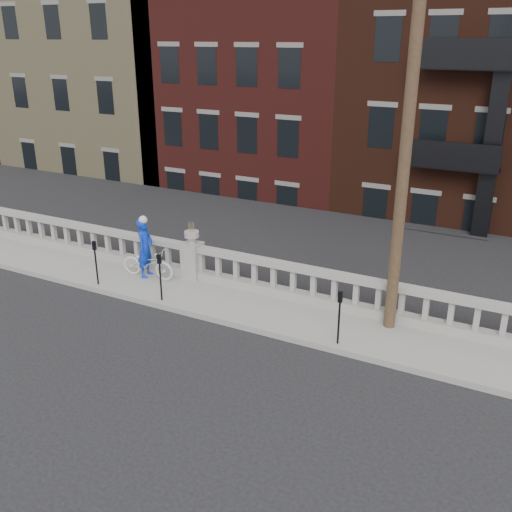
# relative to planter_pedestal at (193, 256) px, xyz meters

# --- Properties ---
(ground) EXTENTS (120.00, 120.00, 0.00)m
(ground) POSITION_rel_planter_pedestal_xyz_m (0.00, -3.95, -0.83)
(ground) COLOR black
(ground) RESTS_ON ground
(sidewalk) EXTENTS (32.00, 2.20, 0.15)m
(sidewalk) POSITION_rel_planter_pedestal_xyz_m (0.00, -0.95, -0.76)
(sidewalk) COLOR #98958D
(sidewalk) RESTS_ON ground
(balustrade) EXTENTS (28.00, 0.34, 1.03)m
(balustrade) POSITION_rel_planter_pedestal_xyz_m (0.00, 0.00, -0.19)
(balustrade) COLOR #98958D
(balustrade) RESTS_ON sidewalk
(planter_pedestal) EXTENTS (0.55, 0.55, 1.76)m
(planter_pedestal) POSITION_rel_planter_pedestal_xyz_m (0.00, 0.00, 0.00)
(planter_pedestal) COLOR #98958D
(planter_pedestal) RESTS_ON sidewalk
(lower_level) EXTENTS (80.00, 44.00, 20.80)m
(lower_level) POSITION_rel_planter_pedestal_xyz_m (0.56, 19.09, 1.80)
(lower_level) COLOR #605E59
(lower_level) RESTS_ON ground
(utility_pole) EXTENTS (1.60, 0.28, 10.00)m
(utility_pole) POSITION_rel_planter_pedestal_xyz_m (6.20, -0.35, 4.41)
(utility_pole) COLOR #422D1E
(utility_pole) RESTS_ON sidewalk
(parking_meter_b) EXTENTS (0.10, 0.09, 1.36)m
(parking_meter_b) POSITION_rel_planter_pedestal_xyz_m (-2.20, -1.80, 0.17)
(parking_meter_b) COLOR black
(parking_meter_b) RESTS_ON sidewalk
(parking_meter_c) EXTENTS (0.10, 0.09, 1.36)m
(parking_meter_c) POSITION_rel_planter_pedestal_xyz_m (0.13, -1.80, 0.17)
(parking_meter_c) COLOR black
(parking_meter_c) RESTS_ON sidewalk
(parking_meter_d) EXTENTS (0.10, 0.09, 1.36)m
(parking_meter_d) POSITION_rel_planter_pedestal_xyz_m (5.34, -1.80, 0.17)
(parking_meter_d) COLOR black
(parking_meter_d) RESTS_ON sidewalk
(bicycle) EXTENTS (1.78, 0.73, 0.92)m
(bicycle) POSITION_rel_planter_pedestal_xyz_m (-1.20, -0.66, -0.22)
(bicycle) COLOR silver
(bicycle) RESTS_ON sidewalk
(cyclist) EXTENTS (0.56, 0.74, 1.82)m
(cyclist) POSITION_rel_planter_pedestal_xyz_m (-1.32, -0.60, 0.23)
(cyclist) COLOR #0D32CB
(cyclist) RESTS_ON sidewalk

